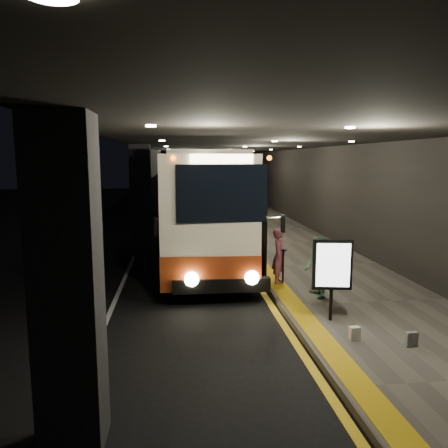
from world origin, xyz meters
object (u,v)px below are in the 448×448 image
coach_main (205,208)px  passenger_boarding (279,256)px  bag_plain (355,333)px  bag_polka (411,339)px  passenger_waiting_green (317,267)px  stanchion_post (283,267)px  coach_second (193,190)px  info_sign (332,266)px

coach_main → passenger_boarding: bearing=-65.6°
bag_plain → bag_polka: bearing=-24.4°
passenger_waiting_green → stanchion_post: passenger_waiting_green is taller
passenger_boarding → passenger_waiting_green: size_ratio=1.00×
bag_plain → passenger_waiting_green: bearing=87.7°
coach_second → stanchion_post: 17.58m
bag_polka → bag_plain: (-0.98, 0.44, -0.01)m
passenger_waiting_green → bag_plain: 2.88m
coach_second → bag_plain: 21.77m
coach_second → passenger_boarding: (1.85, -17.33, -0.74)m
passenger_waiting_green → info_sign: bearing=-7.4°
coach_main → coach_second: size_ratio=1.12×
passenger_boarding → bag_polka: bearing=-137.8°
bag_plain → info_sign: info_sign is taller
coach_second → info_sign: 20.60m
passenger_waiting_green → bag_plain: (-0.11, -2.80, -0.69)m
bag_polka → info_sign: (-1.08, 1.56, 1.12)m
coach_main → coach_second: (0.03, 12.65, -0.18)m
coach_main → bag_plain: (2.46, -8.94, -1.61)m
passenger_boarding → info_sign: (0.47, -3.13, 0.45)m
info_sign → coach_second: bearing=104.9°
bag_polka → coach_main: bearing=110.1°
bag_polka → info_sign: info_sign is taller
coach_main → bag_plain: coach_main is taller
passenger_waiting_green → info_sign: size_ratio=0.88×
passenger_boarding → info_sign: size_ratio=0.88×
passenger_waiting_green → stanchion_post: 1.50m
passenger_boarding → stanchion_post: 0.34m
passenger_boarding → coach_main: bearing=45.7°
passenger_boarding → bag_polka: size_ratio=5.52×
coach_main → info_sign: bearing=-70.7°
coach_second → bag_plain: bearing=-81.7°
coach_main → coach_second: coach_main is taller
coach_main → stanchion_post: 5.33m
coach_main → info_sign: size_ratio=6.77×
bag_polka → coach_second: bearing=98.8°
passenger_waiting_green → bag_plain: size_ratio=6.05×
passenger_boarding → passenger_waiting_green: 1.61m
info_sign → stanchion_post: 3.14m
coach_main → coach_second: bearing=92.4°
coach_second → bag_polka: size_ratio=38.22×
bag_plain → passenger_boarding: bearing=97.8°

